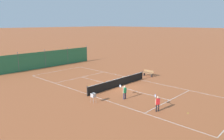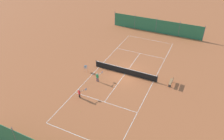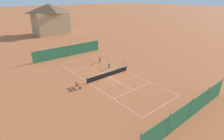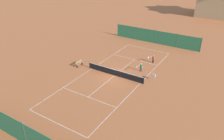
# 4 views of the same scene
# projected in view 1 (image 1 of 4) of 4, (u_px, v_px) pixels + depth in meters

# --- Properties ---
(ground_plane) EXTENTS (600.00, 600.00, 0.00)m
(ground_plane) POSITION_uv_depth(u_px,v_px,m) (118.00, 87.00, 24.46)
(ground_plane) COLOR #B25B33
(court_line_markings) EXTENTS (8.25, 23.85, 0.01)m
(court_line_markings) POSITION_uv_depth(u_px,v_px,m) (118.00, 87.00, 24.46)
(court_line_markings) COLOR white
(court_line_markings) RESTS_ON ground
(tennis_net) EXTENTS (9.18, 0.08, 1.06)m
(tennis_net) POSITION_uv_depth(u_px,v_px,m) (118.00, 82.00, 24.35)
(tennis_net) COLOR #2D2D2D
(tennis_net) RESTS_ON ground
(windscreen_fence_near) EXTENTS (17.28, 0.08, 2.90)m
(windscreen_fence_near) POSITION_uv_depth(u_px,v_px,m) (45.00, 59.00, 34.55)
(windscreen_fence_near) COLOR #2D754C
(windscreen_fence_near) RESTS_ON ground
(player_far_baseline) EXTENTS (0.55, 1.05, 1.32)m
(player_far_baseline) POSITION_uv_depth(u_px,v_px,m) (124.00, 91.00, 20.34)
(player_far_baseline) COLOR #23284C
(player_far_baseline) RESTS_ON ground
(player_near_baseline) EXTENTS (0.86, 0.88, 1.29)m
(player_near_baseline) POSITION_uv_depth(u_px,v_px,m) (158.00, 102.00, 17.52)
(player_near_baseline) COLOR black
(player_near_baseline) RESTS_ON ground
(tennis_ball_mid_court) EXTENTS (0.07, 0.07, 0.07)m
(tennis_ball_mid_court) POSITION_uv_depth(u_px,v_px,m) (48.00, 78.00, 28.17)
(tennis_ball_mid_court) COLOR #CCE033
(tennis_ball_mid_court) RESTS_ON ground
(tennis_ball_alley_right) EXTENTS (0.07, 0.07, 0.07)m
(tennis_ball_alley_right) POSITION_uv_depth(u_px,v_px,m) (188.00, 113.00, 17.21)
(tennis_ball_alley_right) COLOR #CCE033
(tennis_ball_alley_right) RESTS_ON ground
(tennis_ball_service_box) EXTENTS (0.07, 0.07, 0.07)m
(tennis_ball_service_box) POSITION_uv_depth(u_px,v_px,m) (117.00, 83.00, 25.60)
(tennis_ball_service_box) COLOR #CCE033
(tennis_ball_service_box) RESTS_ON ground
(tennis_ball_near_corner) EXTENTS (0.07, 0.07, 0.07)m
(tennis_ball_near_corner) POSITION_uv_depth(u_px,v_px,m) (89.00, 86.00, 24.71)
(tennis_ball_near_corner) COLOR #CCE033
(tennis_ball_near_corner) RESTS_ON ground
(tennis_ball_alley_left) EXTENTS (0.07, 0.07, 0.07)m
(tennis_ball_alley_left) POSITION_uv_depth(u_px,v_px,m) (94.00, 71.00, 32.05)
(tennis_ball_alley_left) COLOR #CCE033
(tennis_ball_alley_left) RESTS_ON ground
(ball_hopper) EXTENTS (0.36, 0.36, 0.89)m
(ball_hopper) POSITION_uv_depth(u_px,v_px,m) (93.00, 96.00, 19.39)
(ball_hopper) COLOR #B7B7BC
(ball_hopper) RESTS_ON ground
(courtside_bench) EXTENTS (0.36, 1.50, 0.84)m
(courtside_bench) POSITION_uv_depth(u_px,v_px,m) (148.00, 73.00, 29.07)
(courtside_bench) COLOR olive
(courtside_bench) RESTS_ON ground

